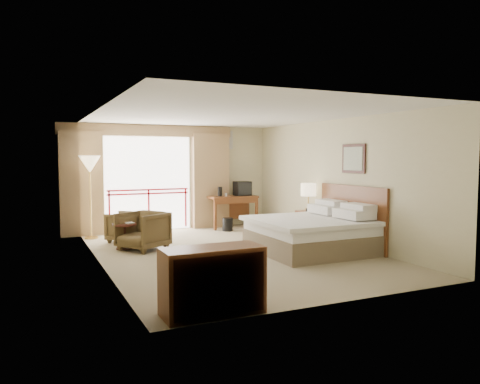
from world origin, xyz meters
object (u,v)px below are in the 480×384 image
tv (242,189)px  armchair_far (126,241)px  bed (313,233)px  table_lamp (308,190)px  side_table (124,232)px  armchair_near (143,250)px  dresser (213,281)px  floor_lamp (90,167)px  nightstand (309,225)px  desk (231,203)px  wastebasket (228,224)px

tv → armchair_far: bearing=-160.6°
bed → table_lamp: (0.73, 1.29, 0.75)m
tv → side_table: 3.99m
side_table → armchair_near: bearing=-34.5°
bed → side_table: size_ratio=4.06×
tv → side_table: size_ratio=0.81×
dresser → armchair_near: bearing=83.7°
side_table → floor_lamp: size_ratio=0.27×
bed → nightstand: size_ratio=3.28×
table_lamp → armchair_far: (-3.88, 1.40, -1.13)m
side_table → desk: bearing=30.0°
wastebasket → bed: bearing=-80.9°
table_lamp → armchair_far: size_ratio=0.83×
desk → wastebasket: size_ratio=3.89×
table_lamp → wastebasket: 2.40m
armchair_far → dresser: bearing=37.1°
dresser → floor_lamp: bearing=91.6°
nightstand → floor_lamp: size_ratio=0.34×
floor_lamp → nightstand: bearing=-25.9°
desk → armchair_near: desk is taller
armchair_near → side_table: side_table is taller
wastebasket → armchair_far: 2.69m
tv → armchair_far: 3.58m
wastebasket → armchair_far: size_ratio=0.45×
armchair_near → dresser: 4.25m
armchair_far → bed: bearing=86.7°
bed → nightstand: bearing=59.5°
bed → dresser: (-3.16, -2.62, 0.03)m
nightstand → desk: bearing=111.1°
nightstand → armchair_near: 3.79m
dresser → bed: bearing=35.2°
armchair_far → armchair_near: (0.12, -1.08, 0.00)m
armchair_near → side_table: (-0.32, 0.22, 0.36)m
table_lamp → side_table: bearing=172.5°
wastebasket → dresser: (-2.66, -5.74, 0.24)m
tv → dresser: 7.09m
wastebasket → desk: bearing=58.2°
dresser → armchair_far: bearing=85.4°
desk → nightstand: bearing=-70.5°
table_lamp → tv: (-0.58, 2.33, -0.09)m
nightstand → table_lamp: bearing=91.2°
nightstand → armchair_near: size_ratio=0.76×
nightstand → table_lamp: 0.80m
floor_lamp → dresser: 6.22m
wastebasket → armchair_near: armchair_near is taller
armchair_near → wastebasket: bearing=89.1°
nightstand → dresser: (-3.90, -3.86, 0.08)m
bed → table_lamp: table_lamp is taller
side_table → armchair_far: bearing=76.6°
armchair_near → dresser: bearing=-33.6°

